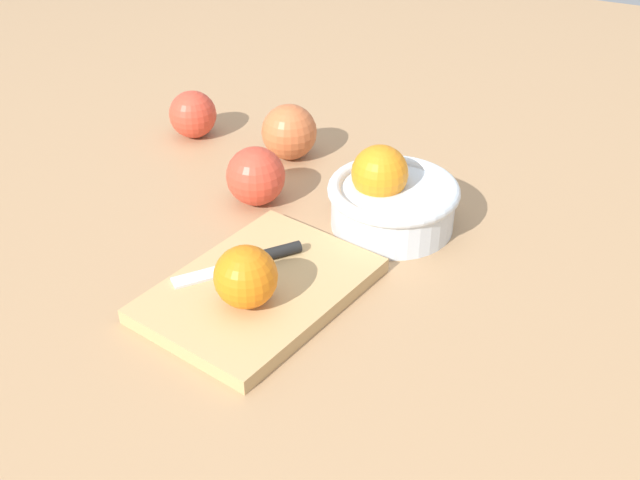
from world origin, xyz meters
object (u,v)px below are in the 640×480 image
Objects in this scene: orange_on_board at (246,277)px; apple_front_left_3 at (193,114)px; apple_front_left at (256,176)px; apple_front_left_2 at (289,132)px; knife at (256,259)px; cutting_board at (260,290)px; bowl at (391,198)px.

orange_on_board is 0.45m from apple_front_left_3.
apple_front_left_2 reaches higher than apple_front_left.
knife is 1.79× the size of apple_front_left_3.
apple_front_left_2 is at bearing -159.32° from cutting_board.
cutting_board is 3.52× the size of apple_front_left_3.
apple_front_left is at bearing -151.68° from knife.
orange_on_board is 0.95× the size of apple_front_left_3.
bowl is at bearing 72.71° from apple_front_left_3.
apple_front_left_2 is at bearing 89.90° from apple_front_left_3.
cutting_board is at bearing 29.33° from apple_front_left.
orange_on_board is at bearing 26.13° from apple_front_left.
apple_front_left_2 is (-0.11, -0.20, 0.00)m from bowl.
apple_front_left is (-0.21, -0.11, -0.01)m from orange_on_board.
apple_front_left is at bearing 53.71° from apple_front_left_3.
apple_front_left_3 is (-0.35, -0.29, -0.02)m from orange_on_board.
apple_front_left_2 reaches higher than knife.
cutting_board is at bearing 42.08° from apple_front_left_3.
cutting_board is 0.04m from knife.
knife is at bearing 18.95° from apple_front_left_2.
orange_on_board is at bearing 7.21° from cutting_board.
bowl is 1.28× the size of knife.
knife is at bearing 28.32° from apple_front_left.
cutting_board is (0.20, -0.08, -0.03)m from bowl.
bowl is 0.22m from cutting_board.
apple_front_left is 1.09× the size of apple_front_left_3.
cutting_board is 0.34m from apple_front_left_2.
orange_on_board is 0.08m from knife.
bowl is 0.25m from orange_on_board.
apple_front_left is at bearing -153.87° from orange_on_board.
apple_front_left_3 is (-0.31, -0.28, 0.03)m from cutting_board.
orange_on_board is (0.24, -0.08, 0.01)m from bowl.
bowl is at bearing 162.09° from orange_on_board.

